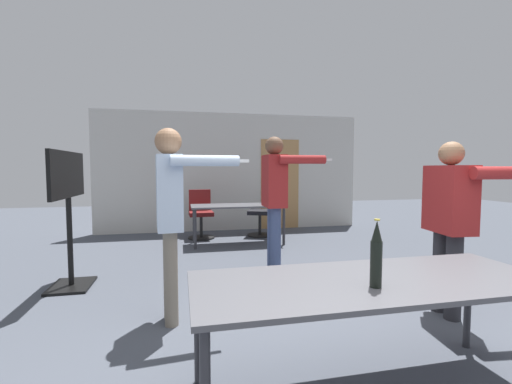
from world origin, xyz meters
TOP-DOWN VIEW (x-y plane):
  - back_wall at (0.03, 6.14)m, footprint 5.90×0.12m
  - conference_table_near at (-0.01, 0.31)m, footprint 2.17×0.81m
  - conference_table_far at (-0.11, 4.65)m, footprint 1.70×0.66m
  - tv_screen at (-2.40, 2.78)m, footprint 0.44×1.16m
  - person_near_casual at (-1.22, 1.60)m, footprint 0.81×0.56m
  - person_far_watching at (1.31, 1.19)m, footprint 0.75×0.74m
  - person_left_plaid at (0.10, 2.88)m, footprint 0.81×0.69m
  - office_chair_near_pushed at (0.51, 5.27)m, footprint 0.65×0.60m
  - office_chair_far_left at (-0.76, 5.36)m, footprint 0.52×0.56m
  - beer_bottle at (-0.08, 0.18)m, footprint 0.07×0.07m
  - drink_cup at (0.37, 4.60)m, footprint 0.08×0.08m

SIDE VIEW (x-z plane):
  - office_chair_near_pushed at x=0.51m, z-range -0.02..0.93m
  - office_chair_far_left at x=-0.76m, z-range -0.02..0.93m
  - conference_table_far at x=-0.11m, z-range 0.28..1.01m
  - conference_table_near at x=-0.01m, z-range 0.30..1.02m
  - drink_cup at x=0.37m, z-range 0.72..0.82m
  - beer_bottle at x=-0.08m, z-range 0.71..1.09m
  - person_far_watching at x=1.31m, z-range 0.16..1.79m
  - tv_screen at x=-2.40m, z-range 0.20..1.78m
  - person_near_casual at x=-1.22m, z-range 0.20..1.93m
  - person_left_plaid at x=0.10m, z-range 0.19..1.99m
  - back_wall at x=0.03m, z-range -0.01..2.60m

